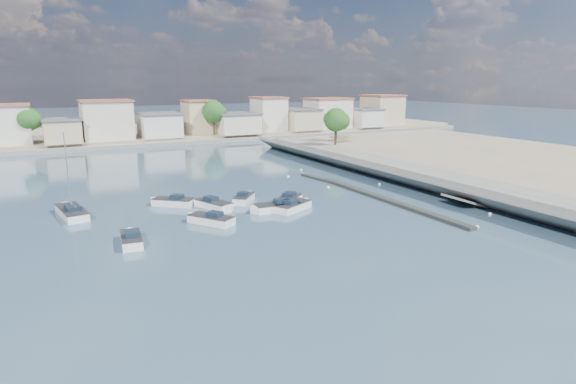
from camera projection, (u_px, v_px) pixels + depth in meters
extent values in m
plane|color=#293E53|center=(236.00, 166.00, 79.30)|extent=(400.00, 400.00, 0.00)
cube|color=slate|center=(440.00, 180.00, 64.12)|extent=(5.00, 90.00, 1.80)
cube|color=slate|center=(415.00, 183.00, 62.16)|extent=(4.17, 90.00, 2.86)
cube|color=gray|center=(548.00, 166.00, 74.27)|extent=(40.00, 90.00, 1.70)
cube|color=slate|center=(469.00, 202.00, 54.44)|extent=(5.31, 3.50, 1.94)
cube|color=black|center=(386.00, 200.00, 56.52)|extent=(1.00, 26.00, 0.35)
cube|color=black|center=(320.00, 179.00, 68.38)|extent=(2.00, 8.05, 0.30)
cube|color=gray|center=(162.00, 132.00, 124.03)|extent=(160.00, 40.00, 1.40)
cube|color=slate|center=(184.00, 143.00, 105.97)|extent=(160.00, 2.50, 0.80)
cube|color=silver|center=(5.00, 125.00, 95.61)|extent=(9.00, 9.00, 7.50)
cube|color=#99513D|center=(3.00, 105.00, 94.71)|extent=(9.54, 9.54, 0.35)
cube|color=#C6B088|center=(62.00, 131.00, 97.87)|extent=(7.00, 8.00, 4.50)
cube|color=#595960|center=(61.00, 119.00, 97.31)|extent=(7.42, 8.48, 0.35)
cube|color=beige|center=(107.00, 120.00, 103.25)|extent=(10.00, 9.00, 8.00)
cube|color=#99513D|center=(105.00, 101.00, 102.30)|extent=(10.60, 9.54, 0.35)
cube|color=silver|center=(160.00, 126.00, 107.68)|extent=(8.50, 8.50, 5.00)
cube|color=#595960|center=(159.00, 113.00, 107.07)|extent=(9.01, 9.01, 0.35)
cube|color=#C6B088|center=(199.00, 117.00, 114.49)|extent=(6.50, 7.50, 7.50)
cube|color=#99513D|center=(198.00, 101.00, 113.60)|extent=(6.89, 7.95, 0.35)
cube|color=beige|center=(236.00, 124.00, 114.99)|extent=(9.50, 9.00, 4.50)
cube|color=#595960|center=(236.00, 113.00, 114.44)|extent=(10.07, 9.54, 0.35)
cube|color=silver|center=(269.00, 114.00, 121.68)|extent=(7.00, 8.00, 8.00)
cube|color=#99513D|center=(269.00, 97.00, 120.73)|extent=(7.42, 8.48, 0.35)
cube|color=#C6B088|center=(300.00, 120.00, 123.90)|extent=(8.00, 9.00, 5.00)
cube|color=#595960|center=(300.00, 109.00, 123.30)|extent=(8.48, 9.54, 0.35)
cube|color=beige|center=(328.00, 113.00, 128.54)|extent=(10.50, 8.50, 7.50)
cube|color=#99513D|center=(328.00, 98.00, 127.64)|extent=(11.13, 9.01, 0.35)
cube|color=silver|center=(366.00, 118.00, 132.11)|extent=(7.50, 7.50, 4.50)
cube|color=#595960|center=(366.00, 109.00, 131.56)|extent=(7.95, 7.95, 0.35)
cube|color=#C6B088|center=(382.00, 110.00, 137.91)|extent=(9.00, 9.50, 8.00)
cube|color=#99513D|center=(383.00, 95.00, 136.95)|extent=(9.54, 10.07, 0.35)
cylinder|color=#38281E|center=(29.00, 136.00, 95.29)|extent=(0.44, 0.44, 3.38)
sphere|color=#254F1A|center=(27.00, 119.00, 94.53)|extent=(4.80, 4.80, 4.80)
sphere|color=#254F1A|center=(33.00, 120.00, 94.47)|extent=(3.60, 3.60, 3.60)
sphere|color=#254F1A|center=(23.00, 118.00, 94.55)|extent=(3.30, 3.30, 3.30)
cylinder|color=#38281E|center=(121.00, 131.00, 106.04)|extent=(0.44, 0.44, 2.93)
sphere|color=#254F1A|center=(120.00, 118.00, 105.38)|extent=(4.16, 4.16, 4.16)
sphere|color=#254F1A|center=(125.00, 119.00, 105.33)|extent=(3.12, 3.12, 3.12)
sphere|color=#254F1A|center=(117.00, 117.00, 105.40)|extent=(2.86, 2.86, 2.86)
cylinder|color=#38281E|center=(214.00, 127.00, 111.52)|extent=(0.44, 0.44, 3.60)
sphere|color=#254F1A|center=(213.00, 112.00, 110.71)|extent=(5.12, 5.12, 5.12)
sphere|color=#254F1A|center=(218.00, 113.00, 110.65)|extent=(3.84, 3.84, 3.84)
sphere|color=#254F1A|center=(209.00, 111.00, 110.73)|extent=(3.52, 3.52, 3.52)
cylinder|color=#38281E|center=(271.00, 124.00, 121.37)|extent=(0.44, 0.44, 3.15)
sphere|color=#254F1A|center=(270.00, 112.00, 120.66)|extent=(4.48, 4.48, 4.48)
sphere|color=#254F1A|center=(274.00, 113.00, 120.61)|extent=(3.36, 3.36, 3.36)
sphere|color=#254F1A|center=(267.00, 111.00, 120.68)|extent=(3.08, 3.08, 3.08)
cylinder|color=#38281E|center=(326.00, 123.00, 127.77)|extent=(0.44, 0.44, 2.70)
sphere|color=#254F1A|center=(327.00, 113.00, 127.16)|extent=(3.84, 3.84, 3.84)
sphere|color=#254F1A|center=(330.00, 113.00, 127.11)|extent=(2.88, 2.88, 2.88)
sphere|color=#254F1A|center=(324.00, 112.00, 127.18)|extent=(2.64, 2.64, 2.64)
cylinder|color=#38281E|center=(335.00, 136.00, 91.90)|extent=(0.44, 0.44, 3.15)
sphere|color=#254F1A|center=(336.00, 120.00, 91.19)|extent=(4.48, 4.48, 4.48)
sphere|color=#254F1A|center=(341.00, 121.00, 91.13)|extent=(3.36, 3.36, 3.36)
sphere|color=#254F1A|center=(332.00, 119.00, 91.20)|extent=(3.08, 3.08, 3.08)
cylinder|color=#38281E|center=(336.00, 133.00, 98.90)|extent=(0.44, 0.44, 2.93)
sphere|color=#254F1A|center=(336.00, 119.00, 98.24)|extent=(4.16, 4.16, 4.16)
sphere|color=#254F1A|center=(341.00, 120.00, 98.19)|extent=(3.12, 3.12, 3.12)
sphere|color=#254F1A|center=(332.00, 118.00, 98.26)|extent=(2.86, 2.86, 2.86)
cube|color=white|center=(211.00, 221.00, 47.57)|extent=(4.12, 4.84, 1.00)
cube|color=white|center=(195.00, 218.00, 48.48)|extent=(1.49, 1.49, 1.00)
cube|color=#262628|center=(211.00, 216.00, 47.46)|extent=(4.15, 4.86, 0.08)
cube|color=#162533|center=(215.00, 214.00, 47.20)|extent=(1.71, 1.78, 0.48)
cube|color=white|center=(244.00, 199.00, 56.04)|extent=(3.73, 4.03, 1.00)
cube|color=white|center=(248.00, 196.00, 57.63)|extent=(1.22, 1.22, 1.00)
cube|color=#262628|center=(244.00, 195.00, 55.92)|extent=(3.76, 4.05, 0.08)
cube|color=#162533|center=(243.00, 194.00, 55.49)|extent=(1.51, 1.54, 0.48)
cube|color=white|center=(277.00, 208.00, 52.30)|extent=(5.10, 2.24, 1.00)
cube|color=white|center=(259.00, 210.00, 51.47)|extent=(1.89, 1.89, 1.00)
cube|color=#262628|center=(277.00, 204.00, 52.19)|extent=(5.11, 2.28, 0.08)
cube|color=#162533|center=(281.00, 201.00, 52.33)|extent=(1.57, 1.28, 0.48)
cube|color=white|center=(288.00, 202.00, 55.05)|extent=(4.84, 4.67, 1.00)
cube|color=white|center=(282.00, 206.00, 53.19)|extent=(1.44, 1.44, 1.00)
cube|color=#262628|center=(288.00, 197.00, 54.94)|extent=(4.86, 4.70, 0.08)
cube|color=#162533|center=(289.00, 194.00, 55.32)|extent=(1.87, 1.86, 0.48)
cube|color=white|center=(131.00, 241.00, 41.61)|extent=(2.08, 4.31, 1.00)
cube|color=white|center=(130.00, 235.00, 43.23)|extent=(1.64, 1.64, 1.00)
cube|color=#262628|center=(131.00, 236.00, 41.50)|extent=(2.11, 4.31, 0.08)
cube|color=#162533|center=(131.00, 234.00, 41.07)|extent=(1.15, 1.35, 0.48)
cube|color=white|center=(174.00, 203.00, 54.46)|extent=(4.63, 4.28, 1.00)
cube|color=white|center=(158.00, 202.00, 54.86)|extent=(1.39, 1.39, 1.00)
cube|color=#262628|center=(173.00, 199.00, 54.35)|extent=(4.65, 4.31, 0.08)
cube|color=#162533|center=(177.00, 197.00, 54.20)|extent=(1.76, 1.73, 0.48)
cube|color=white|center=(214.00, 206.00, 53.28)|extent=(3.35, 5.00, 1.00)
cube|color=white|center=(226.00, 209.00, 51.98)|extent=(1.64, 1.64, 1.00)
cube|color=#262628|center=(214.00, 201.00, 53.16)|extent=(3.38, 5.01, 0.08)
cube|color=#162533|center=(211.00, 199.00, 53.41)|extent=(1.53, 1.70, 0.48)
cube|color=white|center=(293.00, 207.00, 52.55)|extent=(5.07, 3.83, 1.00)
cube|color=white|center=(303.00, 204.00, 54.18)|extent=(1.65, 1.65, 1.00)
cube|color=#262628|center=(293.00, 203.00, 52.44)|extent=(5.09, 3.86, 0.08)
cube|color=#162533|center=(290.00, 202.00, 52.01)|extent=(1.79, 1.68, 0.48)
cube|color=white|center=(72.00, 213.00, 50.19)|extent=(2.96, 6.53, 1.00)
cube|color=white|center=(66.00, 208.00, 52.38)|extent=(2.08, 2.08, 1.00)
cube|color=#262628|center=(71.00, 209.00, 50.07)|extent=(3.00, 6.54, 0.08)
cube|color=#162533|center=(73.00, 208.00, 49.52)|extent=(1.55, 2.05, 0.48)
cylinder|color=silver|center=(67.00, 171.00, 49.16)|extent=(0.12, 0.12, 8.00)
cylinder|color=silver|center=(73.00, 205.00, 48.96)|extent=(0.42, 2.39, 0.08)
sphere|color=white|center=(490.00, 214.00, 50.80)|extent=(0.41, 0.41, 0.41)
sphere|color=white|center=(379.00, 184.00, 65.31)|extent=(0.41, 0.41, 0.41)
sphere|color=white|center=(477.00, 227.00, 46.36)|extent=(0.41, 0.41, 0.41)
sphere|color=white|center=(328.00, 187.00, 63.51)|extent=(0.41, 0.41, 0.41)
sphere|color=white|center=(288.00, 177.00, 70.40)|extent=(0.41, 0.41, 0.41)
sphere|color=white|center=(301.00, 170.00, 75.75)|extent=(0.41, 0.41, 0.41)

